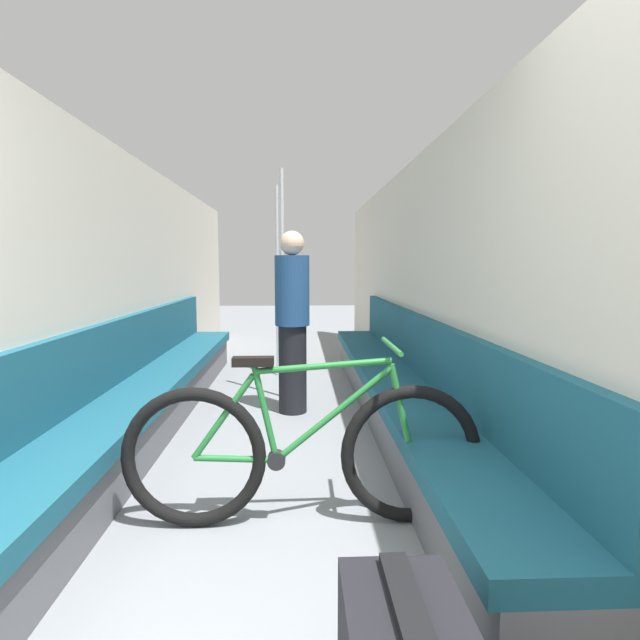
{
  "coord_description": "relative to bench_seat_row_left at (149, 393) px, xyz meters",
  "views": [
    {
      "loc": [
        0.19,
        -0.95,
        1.3
      ],
      "look_at": [
        0.33,
        2.22,
        0.95
      ],
      "focal_mm": 28.0,
      "sensor_mm": 36.0,
      "label": 1
    }
  ],
  "objects": [
    {
      "name": "bicycle",
      "position": [
        1.21,
        -1.55,
        0.09
      ],
      "size": [
        1.79,
        0.46,
        0.92
      ],
      "rotation": [
        0.0,
        0.0,
        -0.06
      ],
      "color": "black",
      "rests_on": "ground"
    },
    {
      "name": "bench_seat_row_left",
      "position": [
        0.0,
        0.0,
        0.0
      ],
      "size": [
        0.49,
        5.3,
        0.89
      ],
      "color": "#5B5B60",
      "rests_on": "ground"
    },
    {
      "name": "grab_pole_far",
      "position": [
        1.04,
        0.91,
        0.79
      ],
      "size": [
        0.08,
        0.08,
        2.21
      ],
      "color": "gray",
      "rests_on": "ground"
    },
    {
      "name": "passenger_standing",
      "position": [
        1.14,
        0.39,
        0.54
      ],
      "size": [
        0.3,
        0.3,
        1.59
      ],
      "rotation": [
        0.0,
        0.0,
        2.76
      ],
      "color": "black",
      "rests_on": "ground"
    },
    {
      "name": "grab_pole_near",
      "position": [
        0.95,
        1.91,
        0.79
      ],
      "size": [
        0.08,
        0.08,
        2.21
      ],
      "color": "gray",
      "rests_on": "ground"
    },
    {
      "name": "wall_left",
      "position": [
        -0.26,
        0.23,
        0.83
      ],
      "size": [
        0.1,
        9.63,
        2.23
      ],
      "primitive_type": "cube",
      "color": "beige",
      "rests_on": "ground"
    },
    {
      "name": "wall_right",
      "position": [
        2.27,
        0.23,
        0.83
      ],
      "size": [
        0.1,
        9.63,
        2.23
      ],
      "primitive_type": "cube",
      "color": "beige",
      "rests_on": "ground"
    },
    {
      "name": "bench_seat_row_right",
      "position": [
        2.0,
        0.0,
        0.0
      ],
      "size": [
        0.49,
        5.3,
        0.89
      ],
      "color": "#5B5B60",
      "rests_on": "ground"
    }
  ]
}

